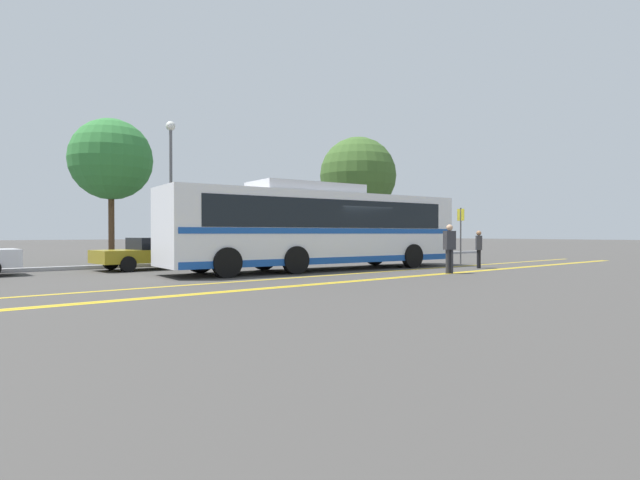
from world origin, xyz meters
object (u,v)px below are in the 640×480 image
Objects in this scene: parked_car_2 at (274,249)px; pedestrian_1 at (449,245)px; pedestrian_0 at (479,247)px; tree_0 at (358,176)px; street_lamp at (171,169)px; transit_bus at (320,226)px; bus_stop_sign at (461,229)px; parked_car_1 at (154,253)px; tree_1 at (111,160)px.

pedestrian_1 reaches higher than parked_car_2.
tree_0 is (4.16, 11.72, 4.34)m from pedestrian_0.
street_lamp is (-9.01, 10.40, 3.56)m from pedestrian_0.
street_lamp is at bearing -150.40° from transit_bus.
parked_car_1 is at bearing -110.43° from bus_stop_sign.
tree_0 is (8.79, 3.36, 4.53)m from parked_car_2.
parked_car_2 is 10.44m from tree_0.
pedestrian_1 is at bearing 35.21° from transit_bus.
parked_car_1 is 13.81m from bus_stop_sign.
transit_bus is 1.68× the size of tree_0.
tree_0 reaches higher than parked_car_2.
pedestrian_0 is at bearing -34.59° from bus_stop_sign.
parked_car_2 is 9.04m from tree_1.
bus_stop_sign is at bearing -169.73° from pedestrian_0.
parked_car_2 is at bearing -101.29° from pedestrian_0.
parked_car_1 is at bearing -91.13° from parked_car_2.
pedestrian_1 reaches higher than parked_car_1.
pedestrian_1 reaches higher than pedestrian_0.
tree_1 is at bearing -2.75° from parked_car_1.
pedestrian_1 is 5.91m from bus_stop_sign.
parked_car_2 is 2.59× the size of pedestrian_1.
street_lamp reaches higher than parked_car_1.
parked_car_2 is at bearing -159.06° from tree_0.
parked_car_1 is at bearing -77.12° from pedestrian_0.
transit_bus is 2.82× the size of parked_car_2.
street_lamp is 0.95× the size of tree_1.
bus_stop_sign reaches higher than pedestrian_0.
street_lamp is (-5.75, 11.33, 3.43)m from pedestrian_1.
street_lamp is at bearing -122.66° from bus_stop_sign.
parked_car_1 is at bearing -125.36° from street_lamp.
parked_car_1 is 0.60× the size of tree_0.
transit_bus is 1.95× the size of street_lamp.
street_lamp is at bearing -89.36° from pedestrian_0.
pedestrian_0 is at bearing 24.66° from parked_car_2.
transit_bus is 6.77m from pedestrian_0.
bus_stop_sign is at bearing -37.55° from street_lamp.
bus_stop_sign is (1.75, 2.13, 0.79)m from pedestrian_0.
parked_car_2 is at bearing -129.43° from bus_stop_sign.
tree_0 is (14.86, 3.70, 4.56)m from parked_car_1.
bus_stop_sign is at bearing 44.67° from pedestrian_1.
transit_bus is at bearing -17.49° from parked_car_2.
parked_car_2 reaches higher than parked_car_1.
tree_1 is (-10.83, 13.28, 4.15)m from pedestrian_0.
parked_car_2 is at bearing -25.00° from street_lamp.
street_lamp is 3.46m from tree_1.
tree_1 reaches higher than pedestrian_1.
street_lamp reaches higher than pedestrian_1.
pedestrian_1 is 16.60m from tree_1.
transit_bus reaches higher than pedestrian_1.
street_lamp is at bearing 130.21° from pedestrian_1.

